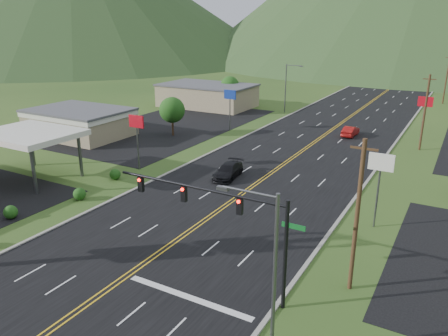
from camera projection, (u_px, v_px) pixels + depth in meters
The scene contains 17 objects.
traffic_signal at pixel (225, 213), 26.52m from camera, with size 13.10×0.43×7.00m.
streetlight_east at pixel (269, 266), 21.08m from camera, with size 3.28×0.25×9.00m.
streetlight_west at pixel (287, 85), 81.26m from camera, with size 3.28×0.25×9.00m.
gas_canopy at pixel (29, 135), 46.56m from camera, with size 10.00×8.00×5.30m.
building_west_mid at pixel (80, 121), 65.26m from camera, with size 14.40×10.40×4.10m.
building_west_far at pixel (207, 95), 88.15m from camera, with size 18.40×11.40×4.50m.
pole_sign_west_a at pixel (137, 127), 49.37m from camera, with size 2.00×0.18×6.40m.
pole_sign_west_b at pixel (230, 99), 67.53m from camera, with size 2.00×0.18×6.40m.
pole_sign_east_a at pixel (380, 170), 35.13m from camera, with size 2.00×0.18×6.40m.
pole_sign_east_b at pixel (425, 106), 61.53m from camera, with size 2.00×0.18×6.40m.
tree_west_a at pixel (172, 110), 64.92m from camera, with size 3.84×3.84×5.82m.
tree_west_b at pixel (230, 86), 89.53m from camera, with size 3.84×3.84×5.82m.
utility_pole_a at pixel (357, 216), 26.62m from camera, with size 1.60×0.28×10.00m.
utility_pole_b at pixel (425, 112), 57.15m from camera, with size 1.60×0.28×10.00m.
utility_pole_c at pixel (446, 79), 90.15m from camera, with size 1.60×0.28×10.00m.
car_dark_mid at pixel (228, 171), 47.97m from camera, with size 2.14×5.26×1.53m, color black.
car_red_far at pixel (350, 131), 65.46m from camera, with size 1.59×4.56×1.50m, color maroon.
Camera 1 is at (18.39, -7.15, 16.38)m, focal length 35.00 mm.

